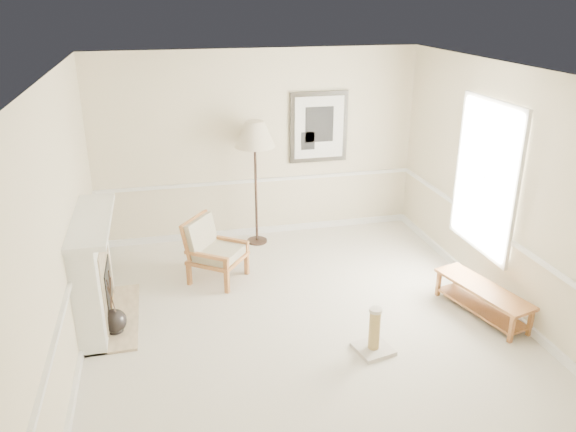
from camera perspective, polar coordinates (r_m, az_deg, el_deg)
The scene contains 8 objects.
ground at distance 6.79m, azimuth 1.48°, elevation -10.70°, with size 5.50×5.50×0.00m, color silver.
room at distance 6.10m, azimuth 2.73°, elevation 4.82°, with size 5.04×5.54×2.92m.
fireplace at distance 6.88m, azimuth -19.13°, elevation -5.39°, with size 0.64×1.64×1.31m.
floor_vase at distance 6.80m, azimuth -17.22°, elevation -10.23°, with size 0.28×0.28×0.82m.
armchair at distance 7.61m, azimuth -7.83°, elevation -3.16°, with size 0.94×0.93×0.86m.
floor_lamp at distance 8.29m, azimuth -3.39°, elevation 7.96°, with size 0.71×0.71×1.92m.
bench at distance 7.20m, azimuth 19.14°, elevation -7.70°, with size 0.70×1.35×0.37m.
scratching_post at distance 6.27m, azimuth 8.72°, elevation -12.15°, with size 0.44×0.44×0.53m.
Camera 1 is at (-1.47, -5.54, 3.64)m, focal length 35.00 mm.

